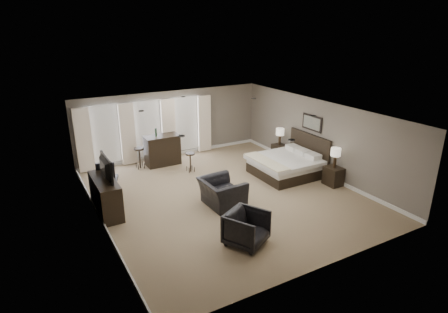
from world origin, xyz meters
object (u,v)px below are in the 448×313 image
bar_stool_right (190,162)px  nightstand_far (279,152)px  bar_stool_left (140,158)px  lamp_far (280,137)px  armchair_near (222,188)px  desk_chair (108,179)px  bar_counter (162,150)px  bed (285,157)px  nightstand_near (333,176)px  armchair_far (247,227)px  dresser (106,196)px  tv (103,177)px  lamp_near (335,158)px

bar_stool_right → nightstand_far: bearing=-7.6°
bar_stool_left → bar_stool_right: size_ratio=1.12×
lamp_far → bar_stool_left: (-5.06, 1.69, -0.51)m
armchair_near → bar_stool_left: (-1.17, 4.08, -0.15)m
desk_chair → bar_stool_left: bearing=-108.9°
lamp_far → bar_counter: lamp_far is taller
bed → nightstand_near: bed is taller
armchair_far → bar_stool_left: size_ratio=1.17×
bed → lamp_far: (0.89, 1.45, 0.23)m
desk_chair → bar_counter: bearing=-122.0°
nightstand_near → dresser: bearing=165.9°
dresser → tv: bearing=-90.0°
dresser → bar_stool_right: 3.72m
lamp_far → bar_stool_left: size_ratio=0.84×
tv → desk_chair: bearing=-17.1°
dresser → bar_stool_right: size_ratio=2.46×
nightstand_far → bar_stool_right: (-3.59, 0.48, 0.06)m
nightstand_far → armchair_far: size_ratio=0.63×
armchair_near → desk_chair: size_ratio=1.02×
tv → bar_counter: tv is taller
lamp_near → armchair_far: 4.66m
bar_stool_right → lamp_near: bearing=-43.3°
dresser → armchair_far: 4.16m
bar_counter → desk_chair: desk_chair is taller
nightstand_far → armchair_near: size_ratio=0.47×
bed → nightstand_far: bearing=58.5°
armchair_far → bar_stool_right: bearing=52.7°
bed → bar_stool_left: (-4.17, 3.14, -0.28)m
bar_counter → lamp_near: bearing=-47.4°
nightstand_near → dresser: dresser is taller
nightstand_near → nightstand_far: 2.90m
lamp_near → dresser: size_ratio=0.38×
nightstand_far → tv: tv is taller
armchair_far → desk_chair: size_ratio=0.76×
armchair_near → bar_stool_left: 4.24m
dresser → bar_counter: size_ratio=1.33×
armchair_near → armchair_far: size_ratio=1.34×
lamp_far → bar_stool_right: 3.66m
lamp_far → armchair_near: bearing=-148.5°
nightstand_far → bar_counter: bar_counter is taller
nightstand_near → lamp_near: bearing=0.0°
bed → armchair_far: (-3.48, -3.00, -0.22)m
tv → bar_stool_left: (1.86, 2.86, -0.68)m
tv → armchair_far: size_ratio=1.24×
tv → bar_stool_right: bearing=-63.8°
bed → bar_counter: 4.53m
bed → nightstand_near: size_ratio=3.45×
bar_counter → bar_stool_right: bearing=-62.9°
nightstand_near → tv: size_ratio=0.54×
bed → lamp_near: (0.89, -1.45, 0.27)m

